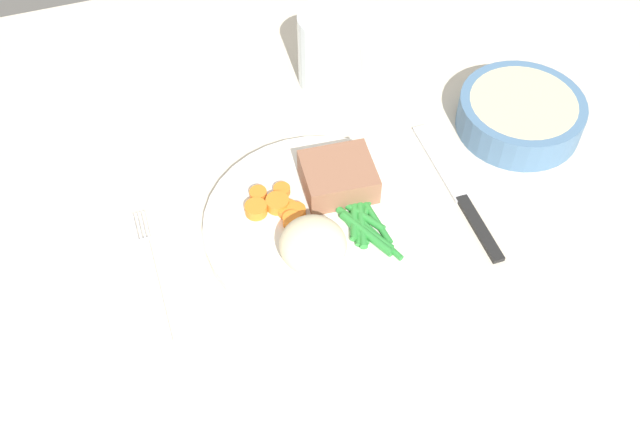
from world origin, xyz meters
TOP-DOWN VIEW (x-y plane):
  - dining_table at (0.00, 0.00)cm, footprint 120.00×90.00cm
  - dinner_plate at (0.73, -3.68)cm, footprint 24.47×24.47cm
  - meat_portion at (4.03, 0.17)cm, footprint 8.03×7.32cm
  - mashed_potatoes at (-1.48, -8.09)cm, footprint 6.66×6.78cm
  - carrot_slices at (-3.15, -0.97)cm, footprint 6.11×6.48cm
  - green_beans at (4.75, -5.64)cm, footprint 5.59×10.45cm
  - fork at (-17.24, -3.94)cm, footprint 1.44×16.60cm
  - knife at (16.69, -3.97)cm, footprint 1.70×20.50cm
  - water_glass at (9.37, 18.49)cm, footprint 7.62×7.62cm
  - salad_bowl at (27.81, 3.27)cm, footprint 14.56×14.56cm

SIDE VIEW (x-z plane):
  - dining_table at x=0.00cm, z-range 0.00..2.00cm
  - knife at x=16.69cm, z-range 1.88..2.52cm
  - fork at x=-17.24cm, z-range 2.00..2.40cm
  - dinner_plate at x=0.73cm, z-range 2.00..3.60cm
  - green_beans at x=4.75cm, z-range 3.54..4.42cm
  - carrot_slices at x=-3.15cm, z-range 3.51..4.77cm
  - salad_bowl at x=27.81cm, z-range 2.26..6.37cm
  - meat_portion at x=4.03cm, z-range 3.60..6.79cm
  - mashed_potatoes at x=-1.48cm, z-range 3.60..8.03cm
  - water_glass at x=9.37cm, z-range 1.27..10.84cm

